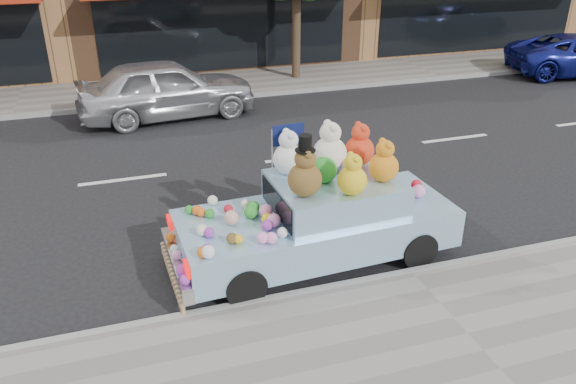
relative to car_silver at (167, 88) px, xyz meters
name	(u,v)px	position (x,y,z in m)	size (l,w,h in m)	color
ground	(303,158)	(2.56, -3.89, -0.80)	(120.00, 120.00, 0.00)	black
near_sidewalk	(467,337)	(2.56, -10.39, -0.74)	(60.00, 3.00, 0.12)	gray
far_sidewalk	(238,83)	(2.56, 2.61, -0.74)	(60.00, 3.00, 0.12)	gray
near_kerb	(410,274)	(2.56, -8.89, -0.74)	(60.00, 0.12, 0.13)	gray
far_kerb	(249,96)	(2.56, 1.11, -0.74)	(60.00, 0.12, 0.13)	gray
car_silver	(167,88)	(0.00, 0.00, 0.00)	(1.90, 4.71, 1.61)	silver
art_car	(319,213)	(1.42, -7.92, 0.00)	(4.56, 1.95, 2.27)	black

